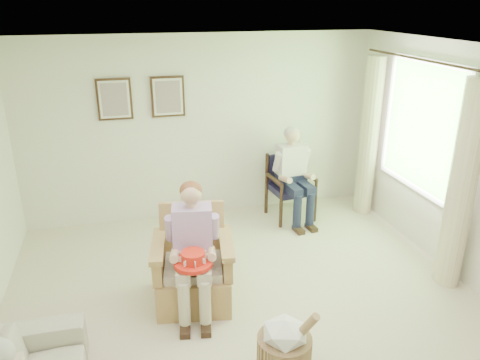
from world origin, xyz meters
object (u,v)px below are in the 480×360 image
(wicker_armchair, at_px, (193,273))
(hatbox, at_px, (285,347))
(person_wicker, at_px, (194,241))
(wood_armchair, at_px, (289,184))
(person_dark, at_px, (293,169))
(red_hat, at_px, (193,260))

(wicker_armchair, distance_m, hatbox, 1.37)
(wicker_armchair, bearing_deg, hatbox, -56.07)
(person_wicker, xyz_separation_m, hatbox, (0.57, -1.12, -0.51))
(wood_armchair, bearing_deg, person_dark, -96.18)
(person_dark, distance_m, hatbox, 3.08)
(wicker_armchair, xyz_separation_m, hatbox, (0.57, -1.25, -0.05))
(person_wicker, relative_size, hatbox, 1.94)
(person_dark, xyz_separation_m, red_hat, (-1.74, -1.91, -0.10))
(person_dark, bearing_deg, hatbox, -117.96)
(wood_armchair, height_order, red_hat, wood_armchair)
(wicker_armchair, relative_size, person_dark, 0.75)
(person_dark, bearing_deg, person_wicker, -141.06)
(wicker_armchair, relative_size, hatbox, 1.46)
(person_dark, xyz_separation_m, hatbox, (-1.13, -2.82, -0.51))
(person_wicker, bearing_deg, wicker_armchair, 99.23)
(wicker_armchair, relative_size, wood_armchair, 1.10)
(wood_armchair, distance_m, hatbox, 3.19)
(person_dark, bearing_deg, wicker_armchair, -143.38)
(person_wicker, height_order, red_hat, person_wicker)
(wood_armchair, height_order, person_dark, person_dark)
(wicker_armchair, bearing_deg, person_dark, 52.04)
(wood_armchair, bearing_deg, person_wicker, -138.63)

